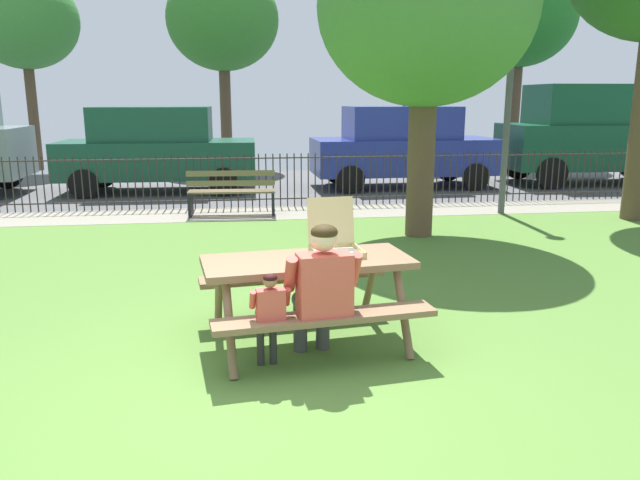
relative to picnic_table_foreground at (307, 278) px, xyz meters
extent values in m
cube|color=#527B32|center=(-0.58, 1.00, -0.61)|extent=(28.00, 12.14, 0.02)
cube|color=gray|center=(-0.58, 6.37, -0.60)|extent=(28.00, 1.40, 0.01)
cube|color=#515154|center=(-0.58, 10.19, -0.60)|extent=(28.00, 6.24, 0.01)
cube|color=brown|center=(0.00, 0.00, 0.14)|extent=(1.88, 0.98, 0.06)
cube|color=brown|center=(0.08, -0.60, -0.16)|extent=(1.82, 0.51, 0.05)
cube|color=brown|center=(-0.08, 0.60, -0.16)|extent=(1.82, 0.51, 0.05)
cylinder|color=brown|center=(-0.68, -0.50, -0.24)|extent=(0.12, 0.44, 0.74)
cylinder|color=brown|center=(-0.78, 0.32, -0.24)|extent=(0.12, 0.44, 0.74)
cylinder|color=brown|center=(0.78, -0.32, -0.24)|extent=(0.12, 0.44, 0.74)
cylinder|color=brown|center=(0.68, 0.50, -0.24)|extent=(0.12, 0.44, 0.74)
cube|color=tan|center=(0.28, 0.11, 0.18)|extent=(0.47, 0.47, 0.01)
cube|color=silver|center=(0.28, 0.11, 0.19)|extent=(0.43, 0.43, 0.00)
cube|color=tan|center=(0.30, -0.10, 0.21)|extent=(0.43, 0.05, 0.04)
cube|color=tan|center=(0.26, 0.31, 0.21)|extent=(0.43, 0.05, 0.04)
cube|color=tan|center=(0.07, 0.09, 0.21)|extent=(0.05, 0.43, 0.04)
cube|color=tan|center=(0.48, 0.12, 0.21)|extent=(0.05, 0.43, 0.04)
cube|color=tan|center=(0.26, 0.33, 0.44)|extent=(0.44, 0.13, 0.42)
cylinder|color=#444444|center=(-0.09, -0.19, -0.38)|extent=(0.12, 0.12, 0.44)
cylinder|color=#444444|center=(-0.06, -0.40, -0.13)|extent=(0.20, 0.44, 0.15)
cylinder|color=#444444|center=(0.11, -0.17, -0.38)|extent=(0.12, 0.12, 0.44)
cylinder|color=#444444|center=(0.14, -0.38, -0.13)|extent=(0.20, 0.44, 0.15)
cube|color=#CC4C3F|center=(0.07, -0.60, 0.10)|extent=(0.44, 0.27, 0.52)
cylinder|color=#CC4C3F|center=(-0.20, -0.58, 0.21)|extent=(0.12, 0.22, 0.31)
cylinder|color=#CC4C3F|center=(0.32, -0.51, 0.21)|extent=(0.12, 0.22, 0.31)
sphere|color=beige|center=(0.06, -0.58, 0.48)|extent=(0.21, 0.21, 0.21)
ellipsoid|color=#2E230E|center=(0.07, -0.59, 0.53)|extent=(0.21, 0.20, 0.12)
cylinder|color=#2F2F2F|center=(-0.44, -0.44, -0.38)|extent=(0.06, 0.06, 0.44)
cylinder|color=#2F2F2F|center=(-0.42, -0.55, -0.14)|extent=(0.11, 0.23, 0.08)
cylinder|color=#2F2F2F|center=(-0.33, -0.43, -0.38)|extent=(0.06, 0.06, 0.44)
cylinder|color=#2F2F2F|center=(-0.32, -0.54, -0.14)|extent=(0.11, 0.23, 0.08)
cube|color=#CC4C3F|center=(-0.36, -0.65, -0.02)|extent=(0.23, 0.14, 0.27)
cylinder|color=#CC4C3F|center=(-0.50, -0.64, 0.03)|extent=(0.06, 0.11, 0.16)
cylinder|color=#CC4C3F|center=(-0.23, -0.61, 0.03)|extent=(0.06, 0.11, 0.16)
sphere|color=#8C6647|center=(-0.36, -0.64, 0.18)|extent=(0.11, 0.11, 0.11)
ellipsoid|color=black|center=(-0.36, -0.65, 0.20)|extent=(0.11, 0.10, 0.06)
cylinder|color=#2D2823|center=(-0.58, 7.07, 0.38)|extent=(23.79, 0.03, 0.03)
cylinder|color=#2D2823|center=(-0.58, 7.07, -0.44)|extent=(23.79, 0.03, 0.03)
cylinder|color=#2D2823|center=(-4.94, 7.07, -0.07)|extent=(0.02, 0.02, 1.06)
cylinder|color=#2D2823|center=(-4.80, 7.07, -0.07)|extent=(0.02, 0.02, 1.06)
cylinder|color=#2D2823|center=(-4.66, 7.07, -0.07)|extent=(0.02, 0.02, 1.06)
cylinder|color=#2D2823|center=(-4.52, 7.07, -0.07)|extent=(0.02, 0.02, 1.06)
cylinder|color=#2D2823|center=(-4.38, 7.07, -0.07)|extent=(0.02, 0.02, 1.06)
cylinder|color=#2D2823|center=(-4.24, 7.07, -0.07)|extent=(0.02, 0.02, 1.06)
cylinder|color=#2D2823|center=(-4.10, 7.07, -0.07)|extent=(0.02, 0.02, 1.06)
cylinder|color=#2D2823|center=(-3.96, 7.07, -0.07)|extent=(0.02, 0.02, 1.06)
cylinder|color=#2D2823|center=(-3.81, 7.07, -0.07)|extent=(0.02, 0.02, 1.06)
cylinder|color=#2D2823|center=(-3.67, 7.07, -0.07)|extent=(0.02, 0.02, 1.06)
cylinder|color=#2D2823|center=(-3.53, 7.07, -0.07)|extent=(0.02, 0.02, 1.06)
cylinder|color=#2D2823|center=(-3.39, 7.07, -0.07)|extent=(0.02, 0.02, 1.06)
cylinder|color=#2D2823|center=(-3.25, 7.07, -0.07)|extent=(0.02, 0.02, 1.06)
cylinder|color=#2D2823|center=(-3.11, 7.07, -0.07)|extent=(0.02, 0.02, 1.06)
cylinder|color=#2D2823|center=(-2.97, 7.07, -0.07)|extent=(0.02, 0.02, 1.06)
cylinder|color=#2D2823|center=(-2.83, 7.07, -0.07)|extent=(0.02, 0.02, 1.06)
cylinder|color=#2D2823|center=(-2.69, 7.07, -0.07)|extent=(0.02, 0.02, 1.06)
cylinder|color=#2D2823|center=(-2.55, 7.07, -0.07)|extent=(0.02, 0.02, 1.06)
cylinder|color=#2D2823|center=(-2.41, 7.07, -0.07)|extent=(0.02, 0.02, 1.06)
cylinder|color=#2D2823|center=(-2.27, 7.07, -0.07)|extent=(0.02, 0.02, 1.06)
cylinder|color=#2D2823|center=(-2.13, 7.07, -0.07)|extent=(0.02, 0.02, 1.06)
cylinder|color=#2D2823|center=(-1.98, 7.07, -0.07)|extent=(0.02, 0.02, 1.06)
cylinder|color=#2D2823|center=(-1.84, 7.07, -0.07)|extent=(0.02, 0.02, 1.06)
cylinder|color=#2D2823|center=(-1.70, 7.07, -0.07)|extent=(0.02, 0.02, 1.06)
cylinder|color=#2D2823|center=(-1.56, 7.07, -0.07)|extent=(0.02, 0.02, 1.06)
cylinder|color=#2D2823|center=(-1.42, 7.07, -0.07)|extent=(0.02, 0.02, 1.06)
cylinder|color=#2D2823|center=(-1.28, 7.07, -0.07)|extent=(0.02, 0.02, 1.06)
cylinder|color=#2D2823|center=(-1.14, 7.07, -0.07)|extent=(0.02, 0.02, 1.06)
cylinder|color=#2D2823|center=(-1.00, 7.07, -0.07)|extent=(0.02, 0.02, 1.06)
cylinder|color=#2D2823|center=(-0.86, 7.07, -0.07)|extent=(0.02, 0.02, 1.06)
cylinder|color=#2D2823|center=(-0.72, 7.07, -0.07)|extent=(0.02, 0.02, 1.06)
cylinder|color=#2D2823|center=(-0.58, 7.07, -0.07)|extent=(0.02, 0.02, 1.06)
cylinder|color=#2D2823|center=(-0.44, 7.07, -0.07)|extent=(0.02, 0.02, 1.06)
cylinder|color=#2D2823|center=(-0.30, 7.07, -0.07)|extent=(0.02, 0.02, 1.06)
cylinder|color=#2D2823|center=(-0.16, 7.07, -0.07)|extent=(0.02, 0.02, 1.06)
cylinder|color=#2D2823|center=(-0.01, 7.07, -0.07)|extent=(0.02, 0.02, 1.06)
cylinder|color=#2D2823|center=(0.13, 7.07, -0.07)|extent=(0.02, 0.02, 1.06)
cylinder|color=#2D2823|center=(0.27, 7.07, -0.07)|extent=(0.02, 0.02, 1.06)
cylinder|color=#2D2823|center=(0.41, 7.07, -0.07)|extent=(0.02, 0.02, 1.06)
cylinder|color=#2D2823|center=(0.55, 7.07, -0.07)|extent=(0.02, 0.02, 1.06)
cylinder|color=#2D2823|center=(0.69, 7.07, -0.07)|extent=(0.02, 0.02, 1.06)
cylinder|color=#2D2823|center=(0.83, 7.07, -0.07)|extent=(0.02, 0.02, 1.06)
cylinder|color=#2D2823|center=(0.97, 7.07, -0.07)|extent=(0.02, 0.02, 1.06)
cylinder|color=#2D2823|center=(1.11, 7.07, -0.07)|extent=(0.02, 0.02, 1.06)
cylinder|color=#2D2823|center=(1.25, 7.07, -0.07)|extent=(0.02, 0.02, 1.06)
cylinder|color=#2D2823|center=(1.39, 7.07, -0.07)|extent=(0.02, 0.02, 1.06)
cylinder|color=#2D2823|center=(1.53, 7.07, -0.07)|extent=(0.02, 0.02, 1.06)
cylinder|color=#2D2823|center=(1.67, 7.07, -0.07)|extent=(0.02, 0.02, 1.06)
cylinder|color=#2D2823|center=(1.82, 7.07, -0.07)|extent=(0.02, 0.02, 1.06)
cylinder|color=#2D2823|center=(1.96, 7.07, -0.07)|extent=(0.02, 0.02, 1.06)
cylinder|color=#2D2823|center=(2.10, 7.07, -0.07)|extent=(0.02, 0.02, 1.06)
cylinder|color=#2D2823|center=(2.24, 7.07, -0.07)|extent=(0.02, 0.02, 1.06)
cylinder|color=#2D2823|center=(2.38, 7.07, -0.07)|extent=(0.02, 0.02, 1.06)
cylinder|color=#2D2823|center=(2.52, 7.07, -0.07)|extent=(0.02, 0.02, 1.06)
cylinder|color=#2D2823|center=(2.66, 7.07, -0.07)|extent=(0.02, 0.02, 1.06)
cylinder|color=#2D2823|center=(2.80, 7.07, -0.07)|extent=(0.02, 0.02, 1.06)
cylinder|color=#2D2823|center=(2.94, 7.07, -0.07)|extent=(0.02, 0.02, 1.06)
cylinder|color=#2D2823|center=(3.08, 7.07, -0.07)|extent=(0.02, 0.02, 1.06)
cylinder|color=#2D2823|center=(3.22, 7.07, -0.07)|extent=(0.02, 0.02, 1.06)
cylinder|color=#2D2823|center=(3.36, 7.07, -0.07)|extent=(0.02, 0.02, 1.06)
cylinder|color=#2D2823|center=(3.50, 7.07, -0.07)|extent=(0.02, 0.02, 1.06)
cylinder|color=#2D2823|center=(3.65, 7.07, -0.07)|extent=(0.02, 0.02, 1.06)
cylinder|color=#2D2823|center=(3.79, 7.07, -0.07)|extent=(0.02, 0.02, 1.06)
cylinder|color=#2D2823|center=(3.93, 7.07, -0.07)|extent=(0.02, 0.02, 1.06)
cylinder|color=#2D2823|center=(4.07, 7.07, -0.07)|extent=(0.02, 0.02, 1.06)
cylinder|color=#2D2823|center=(4.21, 7.07, -0.07)|extent=(0.02, 0.02, 1.06)
cylinder|color=#2D2823|center=(4.35, 7.07, -0.07)|extent=(0.02, 0.02, 1.06)
cylinder|color=#2D2823|center=(4.49, 7.07, -0.07)|extent=(0.02, 0.02, 1.06)
cylinder|color=#2D2823|center=(4.63, 7.07, -0.07)|extent=(0.02, 0.02, 1.06)
cylinder|color=#2D2823|center=(4.77, 7.07, -0.07)|extent=(0.02, 0.02, 1.06)
cylinder|color=#2D2823|center=(4.91, 7.07, -0.07)|extent=(0.02, 0.02, 1.06)
cylinder|color=#2D2823|center=(5.05, 7.07, -0.07)|extent=(0.02, 0.02, 1.06)
cylinder|color=#2D2823|center=(5.19, 7.07, -0.07)|extent=(0.02, 0.02, 1.06)
cylinder|color=#2D2823|center=(5.33, 7.07, -0.07)|extent=(0.02, 0.02, 1.06)
cylinder|color=#2D2823|center=(5.47, 7.07, -0.07)|extent=(0.02, 0.02, 1.06)
cylinder|color=#2D2823|center=(5.62, 7.07, -0.07)|extent=(0.02, 0.02, 1.06)
cylinder|color=#2D2823|center=(5.76, 7.07, -0.07)|extent=(0.02, 0.02, 1.06)
cylinder|color=#2D2823|center=(5.90, 7.07, -0.07)|extent=(0.02, 0.02, 1.06)
cylinder|color=#2D2823|center=(6.04, 7.07, -0.07)|extent=(0.02, 0.02, 1.06)
cylinder|color=#2D2823|center=(6.18, 7.07, -0.07)|extent=(0.02, 0.02, 1.06)
cylinder|color=#2D2823|center=(6.32, 7.07, -0.07)|extent=(0.02, 0.02, 1.06)
cylinder|color=#2D2823|center=(6.46, 7.07, -0.07)|extent=(0.02, 0.02, 1.06)
cylinder|color=#2D2823|center=(6.60, 7.07, -0.07)|extent=(0.02, 0.02, 1.06)
cylinder|color=#2D2823|center=(6.74, 7.07, -0.07)|extent=(0.02, 0.02, 1.06)
cylinder|color=#2D2823|center=(6.88, 7.07, -0.07)|extent=(0.02, 0.02, 1.06)
cylinder|color=#2D2823|center=(7.02, 7.07, -0.07)|extent=(0.02, 0.02, 1.06)
cylinder|color=#2D2823|center=(7.16, 7.07, -0.07)|extent=(0.02, 0.02, 1.06)
cylinder|color=#2D2823|center=(7.30, 7.07, -0.07)|extent=(0.02, 0.02, 1.06)
cylinder|color=#2D2823|center=(7.45, 7.07, -0.07)|extent=(0.02, 0.02, 1.06)
cylinder|color=#2D2823|center=(7.59, 7.07, -0.07)|extent=(0.02, 0.02, 1.06)
cylinder|color=#2D2823|center=(7.73, 7.07, -0.07)|extent=(0.02, 0.02, 1.06)
cylinder|color=#2D2823|center=(7.87, 7.07, -0.07)|extent=(0.02, 0.02, 1.06)
cylinder|color=#2D2823|center=(8.01, 7.07, -0.07)|extent=(0.02, 0.02, 1.06)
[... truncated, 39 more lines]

